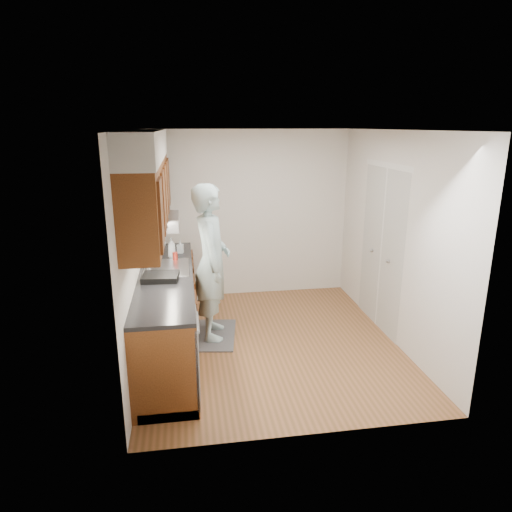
# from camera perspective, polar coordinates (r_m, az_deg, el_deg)

# --- Properties ---
(floor) EXTENTS (3.50, 3.50, 0.00)m
(floor) POSITION_cam_1_polar(r_m,az_deg,el_deg) (5.67, 1.75, -10.71)
(floor) COLOR brown
(floor) RESTS_ON ground
(ceiling) EXTENTS (3.50, 3.50, 0.00)m
(ceiling) POSITION_cam_1_polar(r_m,az_deg,el_deg) (5.06, 2.00, 15.47)
(ceiling) COLOR white
(ceiling) RESTS_ON wall_left
(wall_left) EXTENTS (0.02, 3.50, 2.50)m
(wall_left) POSITION_cam_1_polar(r_m,az_deg,el_deg) (5.16, -14.71, 0.93)
(wall_left) COLOR silver
(wall_left) RESTS_ON floor
(wall_right) EXTENTS (0.02, 3.50, 2.50)m
(wall_right) POSITION_cam_1_polar(r_m,az_deg,el_deg) (5.69, 16.89, 2.14)
(wall_right) COLOR silver
(wall_right) RESTS_ON floor
(wall_back) EXTENTS (3.00, 0.02, 2.50)m
(wall_back) POSITION_cam_1_polar(r_m,az_deg,el_deg) (6.91, -0.85, 5.20)
(wall_back) COLOR silver
(wall_back) RESTS_ON floor
(counter) EXTENTS (0.64, 2.80, 1.30)m
(counter) POSITION_cam_1_polar(r_m,az_deg,el_deg) (5.38, -10.94, -6.78)
(counter) COLOR brown
(counter) RESTS_ON floor
(upper_cabinets) EXTENTS (0.47, 2.80, 1.21)m
(upper_cabinets) POSITION_cam_1_polar(r_m,az_deg,el_deg) (5.06, -13.31, 8.80)
(upper_cabinets) COLOR brown
(upper_cabinets) RESTS_ON wall_left
(closet_door) EXTENTS (0.02, 1.22, 2.05)m
(closet_door) POSITION_cam_1_polar(r_m,az_deg,el_deg) (6.00, 15.39, 0.74)
(closet_door) COLOR silver
(closet_door) RESTS_ON wall_right
(floor_mat) EXTENTS (0.66, 0.97, 0.02)m
(floor_mat) POSITION_cam_1_polar(r_m,az_deg,el_deg) (5.85, -5.33, -9.78)
(floor_mat) COLOR slate
(floor_mat) RESTS_ON floor
(person) EXTENTS (0.55, 0.79, 2.14)m
(person) POSITION_cam_1_polar(r_m,az_deg,el_deg) (5.47, -5.62, 0.47)
(person) COLOR #A7C8CC
(person) RESTS_ON floor_mat
(soap_bottle_a) EXTENTS (0.12, 0.12, 0.26)m
(soap_bottle_a) POSITION_cam_1_polar(r_m,az_deg,el_deg) (5.82, -10.50, 1.02)
(soap_bottle_a) COLOR silver
(soap_bottle_a) RESTS_ON counter
(soap_bottle_b) EXTENTS (0.09, 0.09, 0.17)m
(soap_bottle_b) POSITION_cam_1_polar(r_m,az_deg,el_deg) (6.02, -9.45, 1.16)
(soap_bottle_b) COLOR silver
(soap_bottle_b) RESTS_ON counter
(soda_can) EXTENTS (0.08, 0.08, 0.11)m
(soda_can) POSITION_cam_1_polar(r_m,az_deg,el_deg) (5.68, -10.07, -0.10)
(soda_can) COLOR red
(soda_can) RESTS_ON counter
(dish_rack) EXTENTS (0.41, 0.35, 0.06)m
(dish_rack) POSITION_cam_1_polar(r_m,az_deg,el_deg) (5.04, -11.86, -2.57)
(dish_rack) COLOR black
(dish_rack) RESTS_ON counter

